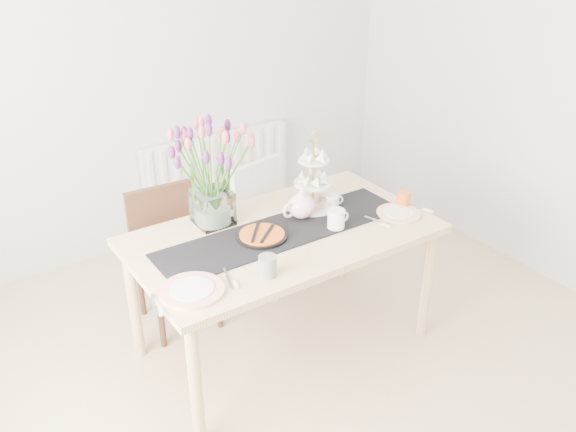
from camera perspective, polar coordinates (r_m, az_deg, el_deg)
room_shell at (r=2.44m, az=6.29°, el=2.89°), size 4.50×4.50×4.50m
radiator at (r=4.72m, az=-6.56°, el=4.09°), size 1.20×0.08×0.60m
dining_table at (r=3.26m, az=-0.44°, el=-2.66°), size 1.60×0.90×0.75m
chair_brown at (r=3.68m, az=-10.96°, el=-2.85°), size 0.43×0.43×0.83m
chair_white at (r=4.01m, az=-1.95°, el=0.12°), size 0.47×0.47×0.81m
table_runner at (r=3.22m, az=-0.45°, el=-1.42°), size 1.40×0.35×0.01m
tulip_vase at (r=3.17m, az=-7.36°, el=5.42°), size 0.69×0.69×0.59m
cake_stand at (r=3.42m, az=2.36°, el=2.50°), size 0.27×0.27×0.40m
teapot at (r=3.32m, az=1.28°, el=0.95°), size 0.26×0.22×0.16m
cream_jug at (r=3.45m, az=4.11°, el=1.31°), size 0.10×0.10×0.08m
tart_tin at (r=3.15m, az=-2.46°, el=-1.90°), size 0.26×0.26×0.03m
mug_grey at (r=2.83m, az=-1.92°, el=-4.70°), size 0.12×0.12×0.10m
mug_white at (r=3.23m, az=4.52°, el=-0.32°), size 0.09×0.09×0.11m
mug_orange at (r=3.53m, az=10.76°, el=1.57°), size 0.11×0.11×0.09m
plate_left at (r=2.78m, az=-8.96°, el=-6.89°), size 0.37×0.37×0.02m
plate_right at (r=3.45m, az=10.31°, el=0.25°), size 0.31×0.31×0.01m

